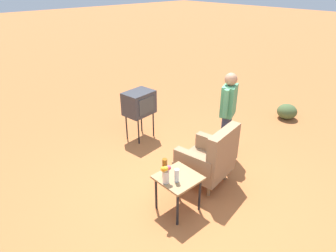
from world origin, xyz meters
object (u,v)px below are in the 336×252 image
at_px(side_table, 178,182).
at_px(person_standing, 228,111).
at_px(tv_on_stand, 139,103).
at_px(bottle_tall_amber, 165,168).
at_px(flower_vase, 166,174).
at_px(bottle_short_clear, 177,175).
at_px(armchair, 210,158).

xyz_separation_m(side_table, person_standing, (-1.69, -0.46, 0.44)).
bearing_deg(tv_on_stand, bottle_tall_amber, 61.39).
relative_size(bottle_tall_amber, flower_vase, 1.13).
distance_m(side_table, tv_on_stand, 2.35).
distance_m(tv_on_stand, bottle_short_clear, 2.42).
bearing_deg(bottle_short_clear, tv_on_stand, -115.40).
height_order(armchair, flower_vase, armchair).
bearing_deg(flower_vase, tv_on_stand, -118.92).
bearing_deg(person_standing, armchair, 22.52).
height_order(side_table, person_standing, person_standing).
bearing_deg(bottle_tall_amber, person_standing, -169.50).
bearing_deg(bottle_short_clear, bottle_tall_amber, -73.39).
bearing_deg(side_table, bottle_tall_amber, -40.54).
xyz_separation_m(armchair, person_standing, (-0.88, -0.36, 0.44)).
distance_m(bottle_short_clear, flower_vase, 0.16).
height_order(side_table, flower_vase, flower_vase).
relative_size(person_standing, bottle_short_clear, 8.20).
distance_m(tv_on_stand, person_standing, 1.83).
relative_size(side_table, bottle_tall_amber, 1.94).
height_order(armchair, person_standing, person_standing).
height_order(armchair, bottle_short_clear, armchair).
bearing_deg(person_standing, tv_on_stand, -66.13).
bearing_deg(bottle_tall_amber, tv_on_stand, -118.61).
distance_m(side_table, person_standing, 1.80).
distance_m(person_standing, bottle_short_clear, 1.87).
bearing_deg(bottle_short_clear, flower_vase, -33.40).
distance_m(bottle_tall_amber, bottle_short_clear, 0.20).
bearing_deg(armchair, tv_on_stand, -94.02).
xyz_separation_m(bottle_short_clear, flower_vase, (0.12, -0.08, 0.05)).
relative_size(side_table, person_standing, 0.35).
relative_size(armchair, person_standing, 0.65).
bearing_deg(armchair, side_table, 6.84).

